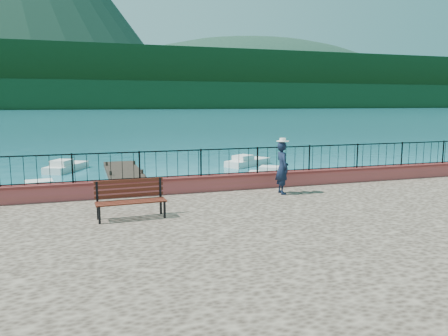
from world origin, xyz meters
TOP-DOWN VIEW (x-y plane):
  - ground at (0.00, 0.00)m, footprint 2000.00×2000.00m
  - parapet at (0.00, 3.70)m, footprint 28.00×0.46m
  - railing at (0.00, 3.70)m, footprint 27.00×0.05m
  - dock at (-2.00, 12.00)m, footprint 2.00×16.00m
  - far_forest at (0.00, 300.00)m, footprint 900.00×60.00m
  - foothills at (0.00, 360.00)m, footprint 900.00×120.00m
  - companion_hill at (220.00, 560.00)m, footprint 448.00×384.00m
  - park_bench at (-3.13, 0.73)m, footprint 1.96×0.72m
  - person at (2.34, 2.46)m, footprint 0.50×0.71m
  - hat at (2.34, 2.46)m, footprint 0.44×0.44m
  - boat_0 at (-5.87, 10.62)m, footprint 3.65×1.78m
  - boat_1 at (6.49, 11.00)m, footprint 4.05×3.29m
  - boat_2 at (6.76, 17.20)m, footprint 3.84×3.05m
  - boat_3 at (-5.41, 18.62)m, footprint 2.85×3.82m

SIDE VIEW (x-z plane):
  - ground at x=0.00m, z-range 0.00..0.00m
  - companion_hill at x=220.00m, z-range -90.00..90.00m
  - dock at x=-2.00m, z-range 0.00..0.30m
  - boat_0 at x=-5.87m, z-range 0.00..0.80m
  - boat_1 at x=6.49m, z-range 0.00..0.80m
  - boat_2 at x=6.76m, z-range 0.00..0.80m
  - boat_3 at x=-5.41m, z-range 0.00..0.80m
  - parapet at x=0.00m, z-range 1.20..1.78m
  - park_bench at x=-3.13m, z-range 0.98..2.05m
  - person at x=2.34m, z-range 1.20..3.07m
  - railing at x=0.00m, z-range 1.78..2.73m
  - hat at x=2.34m, z-range 3.07..3.19m
  - far_forest at x=0.00m, z-range 0.00..18.00m
  - foothills at x=0.00m, z-range 0.00..44.00m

